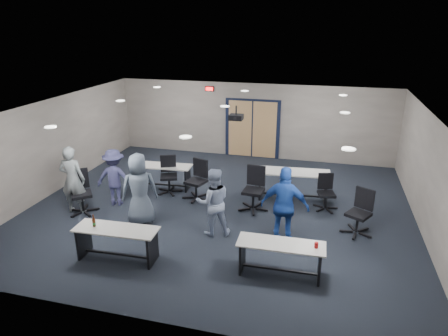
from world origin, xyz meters
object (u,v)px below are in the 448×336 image
(chair_back_a, at_px, (169,175))
(person_plaid, at_px, (139,189))
(chair_loose_right, at_px, (359,213))
(person_back, at_px, (115,177))
(table_back_left, at_px, (162,172))
(chair_back_c, at_px, (253,189))
(person_gray, at_px, (73,180))
(person_lightblue, at_px, (213,202))
(table_front_left, at_px, (117,238))
(chair_loose_left, at_px, (81,193))
(chair_back_b, at_px, (196,180))
(table_back_right, at_px, (293,180))
(chair_back_d, at_px, (327,193))
(table_front_right, at_px, (281,253))
(person_navy, at_px, (285,206))

(chair_back_a, relative_size, person_plaid, 0.60)
(chair_loose_right, height_order, person_back, person_back)
(table_back_left, relative_size, chair_back_c, 1.53)
(person_gray, height_order, person_lightblue, person_gray)
(table_front_left, distance_m, chair_loose_left, 2.61)
(chair_loose_right, bearing_deg, chair_back_b, -162.03)
(table_back_right, distance_m, chair_back_d, 1.05)
(chair_back_a, bearing_deg, person_plaid, -111.35)
(table_front_left, distance_m, person_gray, 2.82)
(chair_back_c, xyz_separation_m, person_back, (-3.70, -0.59, 0.20))
(table_front_right, xyz_separation_m, person_plaid, (-3.64, 1.31, 0.42))
(table_back_left, height_order, chair_loose_left, chair_loose_left)
(chair_back_a, bearing_deg, person_lightblue, -67.90)
(chair_back_c, bearing_deg, person_lightblue, -109.66)
(chair_back_a, xyz_separation_m, chair_back_c, (2.59, -0.50, 0.05))
(person_plaid, bearing_deg, person_navy, 149.10)
(chair_loose_left, height_order, person_navy, person_navy)
(person_plaid, bearing_deg, chair_back_d, 174.01)
(chair_back_c, relative_size, chair_back_d, 1.23)
(table_front_left, relative_size, table_back_right, 0.86)
(table_back_left, height_order, person_back, person_back)
(person_gray, bearing_deg, chair_back_b, -158.72)
(table_back_left, height_order, chair_back_b, chair_back_b)
(person_gray, bearing_deg, chair_back_d, -171.87)
(chair_back_d, distance_m, person_lightblue, 3.26)
(person_lightblue, bearing_deg, person_plaid, -25.92)
(chair_back_c, height_order, person_navy, person_navy)
(chair_back_a, distance_m, chair_loose_left, 2.47)
(table_front_left, xyz_separation_m, table_back_right, (3.27, 4.01, 0.07))
(table_back_left, bearing_deg, person_gray, -131.73)
(table_front_right, relative_size, person_lightblue, 1.05)
(chair_back_a, xyz_separation_m, chair_loose_right, (5.21, -1.13, 0.00))
(chair_back_a, bearing_deg, table_back_right, -13.97)
(table_back_left, bearing_deg, person_navy, -34.78)
(person_plaid, relative_size, person_back, 1.14)
(table_front_left, height_order, table_front_right, table_front_left)
(chair_back_d, height_order, person_back, person_back)
(chair_back_b, distance_m, person_plaid, 1.92)
(table_front_left, relative_size, person_back, 1.13)
(chair_back_a, distance_m, chair_loose_right, 5.33)
(table_front_left, distance_m, person_navy, 3.67)
(table_back_left, bearing_deg, table_back_right, -1.45)
(person_back, bearing_deg, chair_back_b, -167.78)
(table_front_right, xyz_separation_m, chair_loose_right, (1.55, 2.07, 0.07))
(chair_back_c, distance_m, person_lightblue, 1.65)
(chair_back_b, distance_m, person_lightblue, 2.06)
(person_gray, bearing_deg, table_back_right, -164.97)
(table_back_left, bearing_deg, chair_loose_right, -18.84)
(chair_back_a, distance_m, chair_back_c, 2.64)
(table_front_right, distance_m, table_back_right, 3.70)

